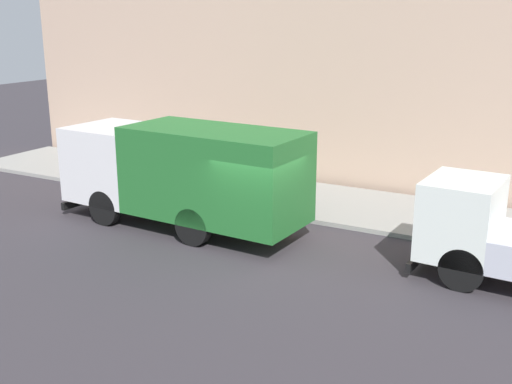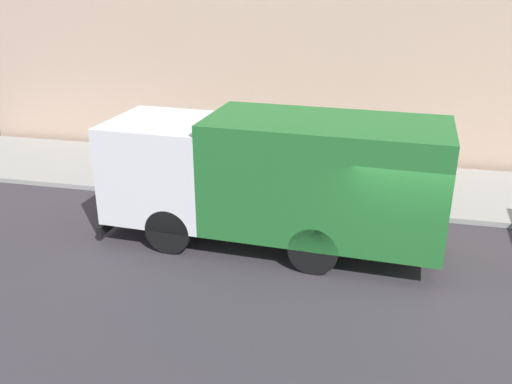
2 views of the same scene
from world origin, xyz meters
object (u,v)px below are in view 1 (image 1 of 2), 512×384
Objects in this scene: pedestrian_standing at (198,165)px; pedestrian_third at (146,159)px; pedestrian_walking at (138,159)px; street_sign_post at (236,158)px; large_utility_truck at (182,171)px; traffic_cone_orange at (128,177)px.

pedestrian_standing reaches higher than pedestrian_third.
pedestrian_walking is 0.69× the size of street_sign_post.
large_utility_truck is at bearing 103.40° from pedestrian_walking.
street_sign_post is (0.21, -4.36, 1.15)m from traffic_cone_orange.
pedestrian_third is at bearing -19.89° from traffic_cone_orange.
large_utility_truck reaches higher than street_sign_post.
street_sign_post is (2.55, -0.31, -0.08)m from large_utility_truck.
pedestrian_walking is 4.34m from street_sign_post.
pedestrian_standing is at bearing -148.04° from pedestrian_third.
pedestrian_standing is 2.20m from pedestrian_third.
traffic_cone_orange is at bearing 92.74° from street_sign_post.
pedestrian_third is at bearing -14.25° from pedestrian_standing.
traffic_cone_orange is (-0.79, 2.47, -0.56)m from pedestrian_standing.
pedestrian_walking is 2.41m from pedestrian_standing.
pedestrian_walking is at bearing -7.36° from traffic_cone_orange.
large_utility_truck is 4.47× the size of pedestrian_walking.
pedestrian_walking is 1.02× the size of pedestrian_third.
large_utility_truck reaches higher than pedestrian_third.
pedestrian_walking reaches higher than traffic_cone_orange.
pedestrian_walking reaches higher than pedestrian_standing.
street_sign_post is (-0.34, -4.28, 0.58)m from pedestrian_walking.
large_utility_truck is 2.57m from street_sign_post.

